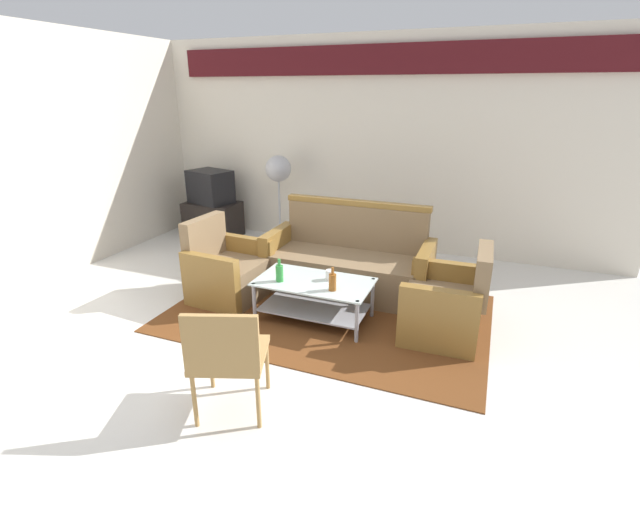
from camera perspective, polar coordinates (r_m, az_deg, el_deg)
ground_plane at (r=3.98m, az=-4.84°, el=-11.90°), size 14.00×14.00×0.00m
wall_back at (r=6.28m, az=7.47°, el=14.30°), size 6.52×0.19×2.80m
rug at (r=4.56m, az=0.99°, el=-7.29°), size 3.09×2.02×0.01m
couch at (r=4.95m, az=3.63°, el=-1.04°), size 1.80×0.74×0.96m
armchair_left at (r=4.89m, az=-11.65°, el=-2.10°), size 0.75×0.80×0.85m
armchair_right at (r=4.21m, az=15.67°, el=-6.25°), size 0.72×0.77×0.85m
coffee_table at (r=4.33m, az=-0.76°, el=-4.94°), size 1.10×0.60×0.40m
bottle_green at (r=4.25m, az=-5.16°, el=-2.21°), size 0.07×0.07×0.22m
bottle_brown at (r=4.05m, az=1.60°, el=-3.34°), size 0.07×0.07×0.22m
cup at (r=4.28m, az=1.25°, el=-2.49°), size 0.08×0.08×0.10m
tv_stand at (r=7.05m, az=-13.39°, el=4.51°), size 0.80×0.50×0.52m
television at (r=6.94m, az=-13.71°, el=8.48°), size 0.70×0.59×0.48m
pedestal_fan at (r=6.37m, az=-5.29°, el=10.26°), size 0.36×0.36×1.27m
wicker_chair at (r=3.08m, az=-11.70°, el=-12.00°), size 0.61×0.61×0.84m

